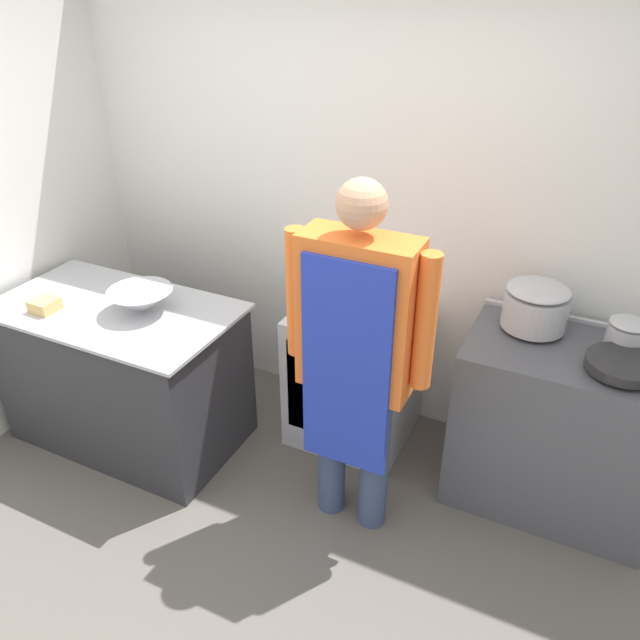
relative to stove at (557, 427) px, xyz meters
The scene contains 12 objects.
ground_plane 1.83m from the stove, 135.07° to the right, with size 14.00×14.00×0.00m, color #5B5651.
wall_back 1.58m from the stove, 162.85° to the left, with size 8.00×0.05×2.70m.
wall_left 3.21m from the stove, behind, with size 0.05×8.00×2.70m.
prep_counter 2.39m from the stove, 166.47° to the right, with size 1.35×0.76×0.87m.
stove is the anchor object (origin of this frame).
fridge_unit 1.13m from the stove, behind, with size 0.66×0.60×0.83m.
person_cook 1.20m from the stove, 146.67° to the right, with size 0.69×0.24×1.79m.
mixing_bowl 2.26m from the stove, 166.32° to the right, with size 0.35×0.35×0.13m.
plastic_tub 2.76m from the stove, 164.20° to the right, with size 0.13×0.13×0.07m.
stock_pot 0.64m from the stove, 153.72° to the left, with size 0.31×0.31×0.23m.
saute_pan 0.55m from the stove, 28.56° to the right, with size 0.31×0.31×0.05m.
sauce_pot 0.59m from the stove, 29.05° to the left, with size 0.18×0.18×0.14m.
Camera 1 is at (1.25, -1.50, 2.50)m, focal length 35.00 mm.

